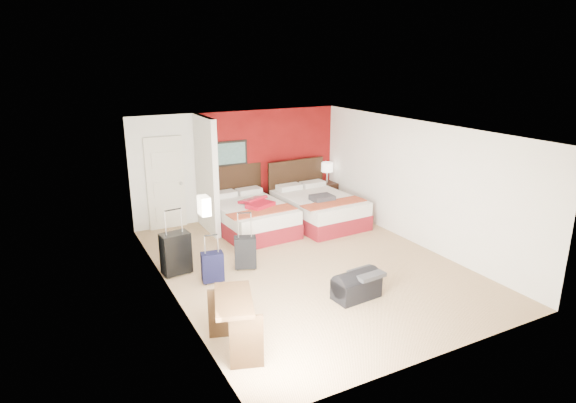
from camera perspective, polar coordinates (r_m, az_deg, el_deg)
ground at (r=9.03m, az=2.27°, el=-7.42°), size 6.50×6.50×0.00m
room_walls at (r=9.29m, az=-9.59°, el=1.31°), size 5.02×6.52×2.50m
red_accent_panel at (r=11.70m, az=-2.37°, el=4.71°), size 3.50×0.04×2.50m
partition_wall at (r=10.51m, az=-9.57°, el=3.09°), size 0.12×1.20×2.50m
entry_door at (r=10.92m, az=-14.23°, el=2.11°), size 0.82×0.06×2.05m
bed_left at (r=10.60m, az=-4.42°, el=-1.91°), size 1.56×2.13×0.61m
bed_right at (r=11.12m, az=3.63°, el=-0.95°), size 1.58×2.18×0.63m
red_suitcase_open at (r=10.44m, az=-3.74°, el=-0.14°), size 0.82×0.94×0.10m
jacket_bundle at (r=10.72m, az=4.04°, el=0.43°), size 0.49×0.39×0.12m
nightstand at (r=12.39m, az=4.57°, el=0.85°), size 0.43×0.43×0.61m
table_lamp at (r=12.25m, az=4.63°, el=3.40°), size 0.31×0.31×0.52m
suitcase_black at (r=8.73m, az=-13.07°, el=-6.11°), size 0.52×0.36×0.73m
suitcase_charcoal at (r=8.79m, az=-5.05°, el=-6.14°), size 0.45×0.36×0.57m
suitcase_navy at (r=8.36m, az=-8.88°, el=-7.78°), size 0.39×0.28×0.51m
duffel_bag at (r=7.85m, az=8.05°, el=-9.94°), size 0.78×0.46×0.38m
jacket_draped at (r=7.80m, az=9.24°, el=-8.37°), size 0.52×0.45×0.06m
desk at (r=6.45m, az=-6.33°, el=-14.24°), size 0.73×1.03×0.78m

